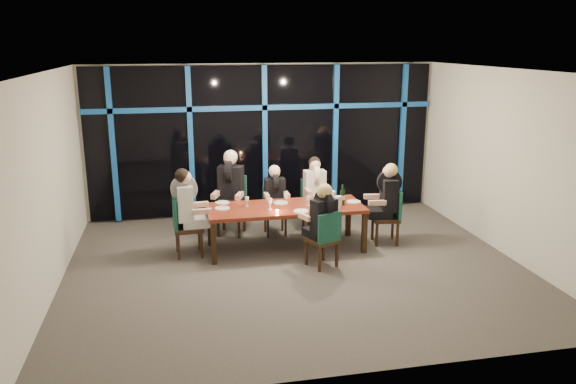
# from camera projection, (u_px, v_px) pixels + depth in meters

# --- Properties ---
(room) EXTENTS (7.04, 7.00, 3.02)m
(room) POSITION_uv_depth(u_px,v_px,m) (296.00, 138.00, 8.25)
(room) COLOR #544F4A
(room) RESTS_ON ground
(window_wall) EXTENTS (6.86, 0.43, 2.94)m
(window_wall) POSITION_uv_depth(u_px,v_px,m) (265.00, 138.00, 11.15)
(window_wall) COLOR black
(window_wall) RESTS_ON ground
(dining_table) EXTENTS (2.60, 1.00, 0.75)m
(dining_table) POSITION_uv_depth(u_px,v_px,m) (286.00, 210.00, 9.36)
(dining_table) COLOR maroon
(dining_table) RESTS_ON ground
(chair_far_left) EXTENTS (0.63, 0.63, 1.05)m
(chair_far_left) POSITION_uv_depth(u_px,v_px,m) (232.00, 202.00, 10.20)
(chair_far_left) COLOR #311D10
(chair_far_left) RESTS_ON ground
(chair_far_mid) EXTENTS (0.41, 0.41, 0.87)m
(chair_far_mid) POSITION_uv_depth(u_px,v_px,m) (274.00, 207.00, 10.20)
(chair_far_mid) COLOR #311D10
(chair_far_mid) RESTS_ON ground
(chair_far_right) EXTENTS (0.45, 0.45, 0.93)m
(chair_far_right) POSITION_uv_depth(u_px,v_px,m) (314.00, 201.00, 10.48)
(chair_far_right) COLOR #311D10
(chair_far_right) RESTS_ON ground
(chair_end_left) EXTENTS (0.49, 0.49, 1.00)m
(chair_end_left) POSITION_uv_depth(u_px,v_px,m) (183.00, 223.00, 9.09)
(chair_end_left) COLOR #311D10
(chair_end_left) RESTS_ON ground
(chair_end_right) EXTENTS (0.51, 0.51, 0.97)m
(chair_end_right) POSITION_uv_depth(u_px,v_px,m) (390.00, 213.00, 9.68)
(chair_end_right) COLOR #311D10
(chair_end_right) RESTS_ON ground
(chair_near_mid) EXTENTS (0.55, 0.55, 0.91)m
(chair_near_mid) POSITION_uv_depth(u_px,v_px,m) (325.00, 237.00, 8.61)
(chair_near_mid) COLOR #311D10
(chair_near_mid) RESTS_ON ground
(diner_far_left) EXTENTS (0.64, 0.72, 1.03)m
(diner_far_left) POSITION_uv_depth(u_px,v_px,m) (230.00, 181.00, 10.01)
(diner_far_left) COLOR black
(diner_far_left) RESTS_ON ground
(diner_far_mid) EXTENTS (0.43, 0.54, 0.85)m
(diner_far_mid) POSITION_uv_depth(u_px,v_px,m) (275.00, 190.00, 10.04)
(diner_far_mid) COLOR black
(diner_far_mid) RESTS_ON ground
(diner_far_right) EXTENTS (0.47, 0.59, 0.91)m
(diner_far_right) POSITION_uv_depth(u_px,v_px,m) (315.00, 183.00, 10.31)
(diner_far_right) COLOR silver
(diner_far_right) RESTS_ON ground
(diner_end_left) EXTENTS (0.63, 0.51, 0.97)m
(diner_end_left) POSITION_uv_depth(u_px,v_px,m) (187.00, 199.00, 9.01)
(diner_end_left) COLOR black
(diner_end_left) RESTS_ON ground
(diner_end_right) EXTENTS (0.63, 0.52, 0.94)m
(diner_end_right) POSITION_uv_depth(u_px,v_px,m) (387.00, 192.00, 9.57)
(diner_end_right) COLOR black
(diner_end_right) RESTS_ON ground
(diner_near_mid) EXTENTS (0.57, 0.63, 0.89)m
(diner_near_mid) POSITION_uv_depth(u_px,v_px,m) (322.00, 213.00, 8.57)
(diner_near_mid) COLOR black
(diner_near_mid) RESTS_ON ground
(plate_far_left) EXTENTS (0.24, 0.24, 0.01)m
(plate_far_left) POSITION_uv_depth(u_px,v_px,m) (222.00, 203.00, 9.53)
(plate_far_left) COLOR white
(plate_far_left) RESTS_ON dining_table
(plate_far_mid) EXTENTS (0.24, 0.24, 0.01)m
(plate_far_mid) POSITION_uv_depth(u_px,v_px,m) (281.00, 203.00, 9.53)
(plate_far_mid) COLOR white
(plate_far_mid) RESTS_ON dining_table
(plate_far_right) EXTENTS (0.24, 0.24, 0.01)m
(plate_far_right) POSITION_uv_depth(u_px,v_px,m) (324.00, 198.00, 9.81)
(plate_far_right) COLOR white
(plate_far_right) RESTS_ON dining_table
(plate_end_left) EXTENTS (0.24, 0.24, 0.01)m
(plate_end_left) POSITION_uv_depth(u_px,v_px,m) (222.00, 208.00, 9.20)
(plate_end_left) COLOR white
(plate_end_left) RESTS_ON dining_table
(plate_end_right) EXTENTS (0.24, 0.24, 0.01)m
(plate_end_right) POSITION_uv_depth(u_px,v_px,m) (354.00, 202.00, 9.58)
(plate_end_right) COLOR white
(plate_end_right) RESTS_ON dining_table
(plate_near_mid) EXTENTS (0.24, 0.24, 0.01)m
(plate_near_mid) POSITION_uv_depth(u_px,v_px,m) (301.00, 211.00, 9.05)
(plate_near_mid) COLOR white
(plate_near_mid) RESTS_ON dining_table
(wine_bottle) EXTENTS (0.08, 0.08, 0.36)m
(wine_bottle) POSITION_uv_depth(u_px,v_px,m) (343.00, 197.00, 9.39)
(wine_bottle) COLOR black
(wine_bottle) RESTS_ON dining_table
(water_pitcher) EXTENTS (0.13, 0.11, 0.20)m
(water_pitcher) POSITION_uv_depth(u_px,v_px,m) (338.00, 202.00, 9.21)
(water_pitcher) COLOR silver
(water_pitcher) RESTS_ON dining_table
(tea_light) EXTENTS (0.05, 0.05, 0.03)m
(tea_light) POSITION_uv_depth(u_px,v_px,m) (277.00, 211.00, 9.04)
(tea_light) COLOR #F2A348
(tea_light) RESTS_ON dining_table
(wine_glass_a) EXTENTS (0.07, 0.07, 0.19)m
(wine_glass_a) POSITION_uv_depth(u_px,v_px,m) (270.00, 201.00, 9.14)
(wine_glass_a) COLOR silver
(wine_glass_a) RESTS_ON dining_table
(wine_glass_b) EXTENTS (0.07, 0.07, 0.17)m
(wine_glass_b) POSITION_uv_depth(u_px,v_px,m) (286.00, 196.00, 9.47)
(wine_glass_b) COLOR silver
(wine_glass_b) RESTS_ON dining_table
(wine_glass_c) EXTENTS (0.06, 0.06, 0.16)m
(wine_glass_c) POSITION_uv_depth(u_px,v_px,m) (309.00, 199.00, 9.35)
(wine_glass_c) COLOR silver
(wine_glass_c) RESTS_ON dining_table
(wine_glass_d) EXTENTS (0.06, 0.06, 0.17)m
(wine_glass_d) POSITION_uv_depth(u_px,v_px,m) (247.00, 200.00, 9.30)
(wine_glass_d) COLOR silver
(wine_glass_d) RESTS_ON dining_table
(wine_glass_e) EXTENTS (0.07, 0.07, 0.19)m
(wine_glass_e) POSITION_uv_depth(u_px,v_px,m) (334.00, 194.00, 9.56)
(wine_glass_e) COLOR silver
(wine_glass_e) RESTS_ON dining_table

